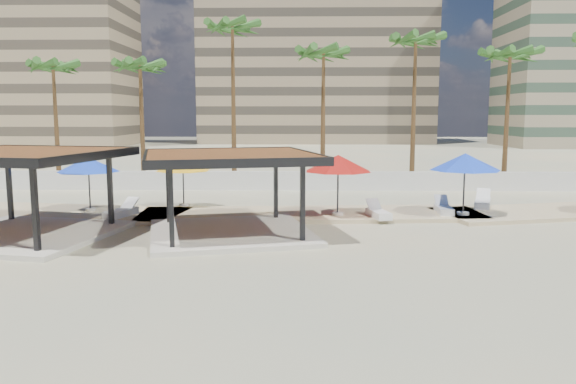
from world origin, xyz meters
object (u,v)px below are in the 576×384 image
Objects in this scene: lounger_a at (122,212)px; lounger_d at (483,203)px; lounger_c at (444,209)px; umbrella_c at (338,163)px; pavilion_west at (20,186)px; lounger_b at (378,213)px; pavilion_central at (230,186)px.

lounger_a is 17.47m from lounger_d.
lounger_c is at bearing 145.86° from lounger_d.
umbrella_c is 2.08× the size of lounger_c.
lounger_d is at bearing -62.55° from lounger_a.
pavilion_west is at bearing -161.49° from umbrella_c.
umbrella_c is 2.88m from lounger_b.
lounger_a is 14.90m from lounger_c.
lounger_a is (-9.83, -0.45, -2.20)m from umbrella_c.
pavilion_central is at bearing 15.62° from pavilion_west.
umbrella_c is at bearing 23.73° from pavilion_central.
lounger_a is at bearing -177.38° from umbrella_c.
lounger_a is at bearing 135.50° from pavilion_central.
pavilion_central is at bearing 136.39° from lounger_d.
lounger_d is (2.37, 1.74, 0.02)m from lounger_c.
umbrella_c is at bearing 63.57° from lounger_b.
pavilion_west reaches higher than lounger_b.
lounger_d reaches higher than lounger_b.
lounger_b is at bearing -14.02° from umbrella_c.
pavilion_central reaches higher than umbrella_c.
pavilion_central is at bearing 117.75° from lounger_c.
pavilion_west is at bearing 170.13° from pavilion_central.
pavilion_west is 3.95× the size of lounger_b.
pavilion_central is 7.18m from lounger_b.
lounger_b is 0.88× the size of lounger_d.
lounger_b is (14.31, 3.74, -1.67)m from pavilion_west.
pavilion_central is at bearing 103.74° from lounger_b.
pavilion_central reaches higher than lounger_a.
lounger_b is (6.28, 3.08, -1.61)m from pavilion_central.
lounger_a is 1.05× the size of lounger_b.
pavilion_west reaches higher than pavilion_central.
lounger_b is at bearing -72.23° from lounger_a.
umbrella_c reaches higher than lounger_d.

